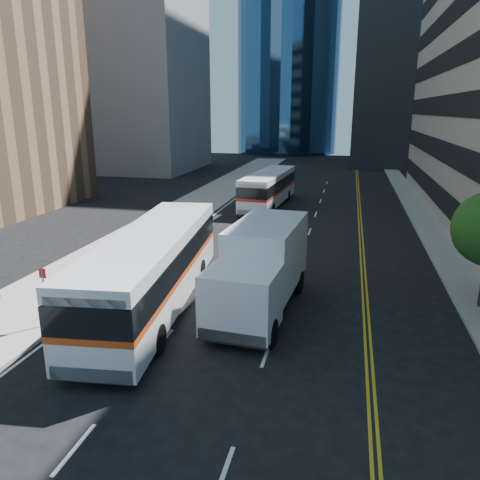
# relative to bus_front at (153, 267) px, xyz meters

# --- Properties ---
(ground) EXTENTS (160.00, 160.00, 0.00)m
(ground) POSITION_rel_bus_front_xyz_m (5.06, -4.97, -1.88)
(ground) COLOR black
(ground) RESTS_ON ground
(sidewalk_west) EXTENTS (5.00, 90.00, 0.15)m
(sidewalk_west) POSITION_rel_bus_front_xyz_m (-5.44, 20.03, -1.81)
(sidewalk_west) COLOR gray
(sidewalk_west) RESTS_ON ground
(sidewalk_east) EXTENTS (2.00, 90.00, 0.15)m
(sidewalk_east) POSITION_rel_bus_front_xyz_m (14.06, 20.03, -1.81)
(sidewalk_east) COLOR gray
(sidewalk_east) RESTS_ON ground
(midrise_west) EXTENTS (18.00, 18.00, 35.00)m
(midrise_west) POSITION_rel_bus_front_xyz_m (-22.94, 47.03, 15.62)
(midrise_west) COLOR gray
(midrise_west) RESTS_ON ground
(bus_front) EXTENTS (4.32, 13.59, 3.44)m
(bus_front) POSITION_rel_bus_front_xyz_m (0.00, 0.00, 0.00)
(bus_front) COLOR silver
(bus_front) RESTS_ON ground
(bus_rear) EXTENTS (3.38, 11.96, 3.05)m
(bus_rear) POSITION_rel_bus_front_xyz_m (1.06, 23.72, -0.22)
(bus_rear) COLOR white
(bus_rear) RESTS_ON ground
(box_truck) EXTENTS (3.26, 7.99, 3.74)m
(box_truck) POSITION_rel_bus_front_xyz_m (4.64, 0.73, 0.09)
(box_truck) COLOR white
(box_truck) RESTS_ON ground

